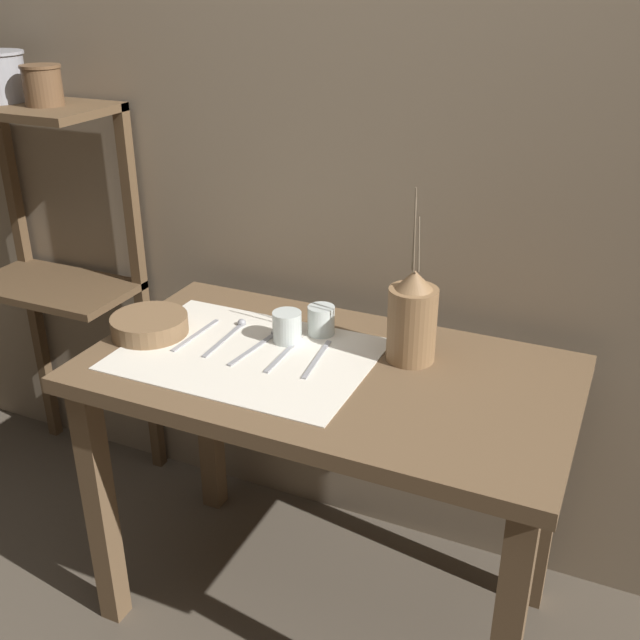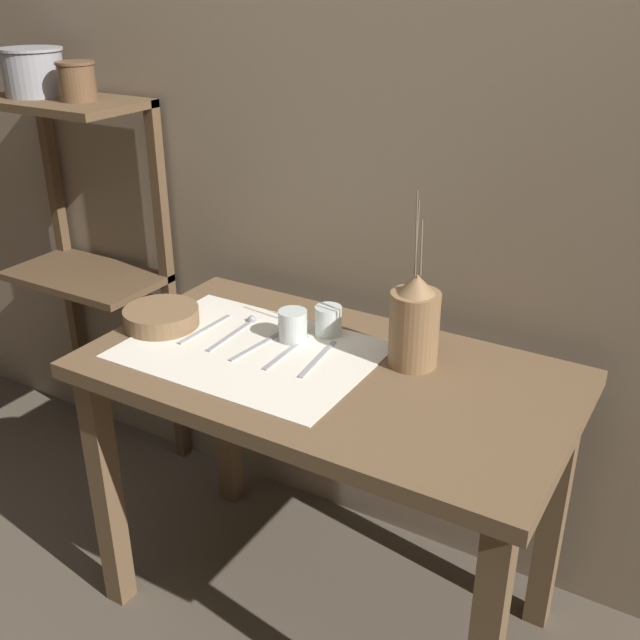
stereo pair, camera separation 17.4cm
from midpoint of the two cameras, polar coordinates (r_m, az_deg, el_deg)
name	(u,v)px [view 2 (the right image)]	position (r m, az deg, el deg)	size (l,w,h in m)	color
ground_plane	(325,606)	(2.26, 2.77, -21.02)	(12.00, 12.00, 0.00)	brown
stone_wall_back	(411,153)	(2.01, 9.47, 12.42)	(7.00, 0.06, 2.40)	gray
wooden_table	(326,410)	(1.85, 3.19, -6.92)	(1.17, 0.65, 0.77)	brown
wooden_shelf_unit	(88,223)	(2.55, -15.44, 7.10)	(0.52, 0.29, 1.28)	brown
linen_cloth	(251,350)	(1.86, -2.65, -2.39)	(0.61, 0.44, 0.00)	silver
pitcher_with_flowers	(414,323)	(1.78, 10.00, -0.32)	(0.12, 0.12, 0.43)	olive
wooden_bowl	(161,317)	(2.00, -9.59, 0.15)	(0.20, 0.20, 0.05)	brown
glass_tumbler_near	(293,325)	(1.89, 0.54, -0.47)	(0.07, 0.07, 0.08)	silver
glass_tumbler_far	(328,320)	(1.92, 3.22, -0.09)	(0.07, 0.07, 0.08)	silver
knife_center	(205,329)	(1.97, -6.29, -0.76)	(0.02, 0.20, 0.00)	#939399
spoon_inner	(243,326)	(1.97, -3.36, -0.52)	(0.03, 0.21, 0.02)	#939399
spoon_outer	(273,336)	(1.91, -1.03, -1.32)	(0.04, 0.21, 0.02)	#939399
fork_outer	(286,352)	(1.84, 0.12, -2.55)	(0.02, 0.20, 0.00)	#939399
fork_inner	(318,359)	(1.81, 2.60, -3.05)	(0.03, 0.20, 0.00)	#939399
metal_pot_large	(33,71)	(2.50, -19.11, 17.50)	(0.19, 0.19, 0.14)	#939399
metal_pot_small	(77,80)	(2.37, -15.99, 17.17)	(0.11, 0.11, 0.11)	brown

